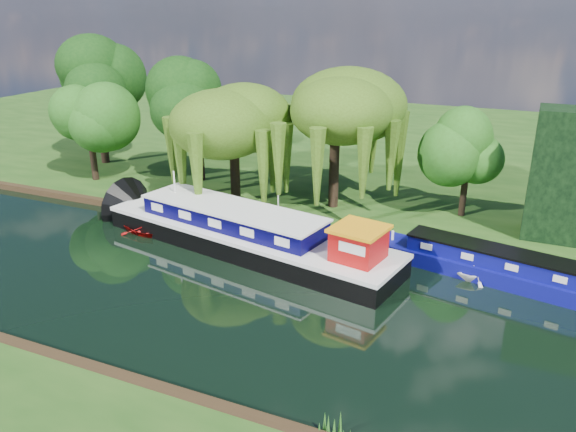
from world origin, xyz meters
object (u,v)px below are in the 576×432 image
at_px(narrowboat, 492,267).
at_px(red_dinghy, 147,233).
at_px(white_cruiser, 475,281).
at_px(dutch_barge, 248,234).

xyz_separation_m(narrowboat, red_dinghy, (-21.32, -2.33, -0.69)).
relative_size(red_dinghy, white_cruiser, 1.67).
distance_m(narrowboat, red_dinghy, 21.46).
bearing_deg(red_dinghy, narrowboat, -73.82).
relative_size(dutch_barge, red_dinghy, 6.04).
distance_m(dutch_barge, narrowboat, 14.12).
distance_m(narrowboat, white_cruiser, 1.21).
xyz_separation_m(dutch_barge, narrowboat, (13.98, 1.91, -0.34)).
height_order(dutch_barge, white_cruiser, dutch_barge).
xyz_separation_m(narrowboat, white_cruiser, (-0.76, -0.64, -0.69)).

